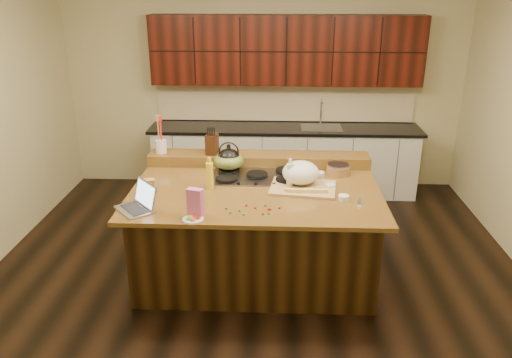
{
  "coord_description": "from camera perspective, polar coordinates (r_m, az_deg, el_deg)",
  "views": [
    {
      "loc": [
        0.2,
        -4.46,
        2.77
      ],
      "look_at": [
        0.0,
        0.05,
        1.0
      ],
      "focal_mm": 35.0,
      "sensor_mm": 36.0,
      "label": 1
    }
  ],
  "objects": [
    {
      "name": "kettle",
      "position": [
        5.2,
        -3.12,
        2.33
      ],
      "size": [
        0.24,
        0.24,
        0.22
      ],
      "primitive_type": "ellipsoid",
      "rotation": [
        0.0,
        0.0,
        0.0
      ],
      "color": "black",
      "rests_on": "cooktop"
    },
    {
      "name": "package_box",
      "position": [
        4.78,
        -12.13,
        -0.9
      ],
      "size": [
        0.12,
        0.1,
        0.15
      ],
      "primitive_type": "cube",
      "rotation": [
        0.0,
        0.0,
        0.21
      ],
      "color": "#B98741",
      "rests_on": "island"
    },
    {
      "name": "strainer_bowl",
      "position": [
        5.25,
        9.37,
        1.01
      ],
      "size": [
        0.31,
        0.31,
        0.09
      ],
      "primitive_type": "cylinder",
      "rotation": [
        0.0,
        0.0,
        -0.39
      ],
      "color": "#996B3F",
      "rests_on": "island"
    },
    {
      "name": "island",
      "position": [
        5.03,
        -0.03,
        -5.91
      ],
      "size": [
        2.4,
        1.6,
        0.92
      ],
      "color": "black",
      "rests_on": "ground"
    },
    {
      "name": "oil_bottle",
      "position": [
        4.79,
        -5.31,
        0.34
      ],
      "size": [
        0.09,
        0.09,
        0.27
      ],
      "primitive_type": "cylinder",
      "rotation": [
        0.0,
        0.0,
        0.37
      ],
      "color": "yellow",
      "rests_on": "island"
    },
    {
      "name": "gumdrop_3",
      "position": [
        4.45,
        1.07,
        -3.05
      ],
      "size": [
        0.02,
        0.02,
        0.02
      ],
      "primitive_type": "ellipsoid",
      "color": "#198C26",
      "rests_on": "island"
    },
    {
      "name": "gumdrop_9",
      "position": [
        4.35,
        -1.9,
        -3.64
      ],
      "size": [
        0.02,
        0.02,
        0.02
      ],
      "primitive_type": "ellipsoid",
      "color": "#198C26",
      "rests_on": "island"
    },
    {
      "name": "gumdrop_2",
      "position": [
        4.4,
        -0.11,
        -3.31
      ],
      "size": [
        0.02,
        0.02,
        0.02
      ],
      "primitive_type": "ellipsoid",
      "color": "red",
      "rests_on": "island"
    },
    {
      "name": "vinegar_bottle",
      "position": [
        4.81,
        3.89,
        0.34
      ],
      "size": [
        0.08,
        0.08,
        0.25
      ],
      "primitive_type": "cylinder",
      "rotation": [
        0.0,
        0.0,
        0.33
      ],
      "color": "silver",
      "rests_on": "island"
    },
    {
      "name": "ramekin_b",
      "position": [
        4.64,
        9.98,
        -2.11
      ],
      "size": [
        0.11,
        0.11,
        0.04
      ],
      "primitive_type": "cylinder",
      "rotation": [
        0.0,
        0.0,
        0.11
      ],
      "color": "white",
      "rests_on": "island"
    },
    {
      "name": "gumdrop_4",
      "position": [
        4.41,
        2.7,
        -3.31
      ],
      "size": [
        0.02,
        0.02,
        0.02
      ],
      "primitive_type": "ellipsoid",
      "color": "red",
      "rests_on": "island"
    },
    {
      "name": "gumdrop_10",
      "position": [
        4.45,
        -1.1,
        -3.03
      ],
      "size": [
        0.02,
        0.02,
        0.02
      ],
      "primitive_type": "ellipsoid",
      "color": "red",
      "rests_on": "island"
    },
    {
      "name": "room",
      "position": [
        4.69,
        -0.03,
        3.76
      ],
      "size": [
        5.52,
        5.02,
        2.72
      ],
      "color": "black",
      "rests_on": "ground"
    },
    {
      "name": "back_ledge",
      "position": [
        5.47,
        0.31,
        2.29
      ],
      "size": [
        2.4,
        0.3,
        0.12
      ],
      "primitive_type": "cube",
      "color": "black",
      "rests_on": "island"
    },
    {
      "name": "gumdrop_11",
      "position": [
        4.4,
        -3.43,
        -3.37
      ],
      "size": [
        0.02,
        0.02,
        0.02
      ],
      "primitive_type": "ellipsoid",
      "color": "#198C26",
      "rests_on": "island"
    },
    {
      "name": "gumdrop_1",
      "position": [
        4.32,
        -2.93,
        -3.84
      ],
      "size": [
        0.02,
        0.02,
        0.02
      ],
      "primitive_type": "ellipsoid",
      "color": "#198C26",
      "rests_on": "island"
    },
    {
      "name": "cooktop",
      "position": [
        5.11,
        0.13,
        0.35
      ],
      "size": [
        0.92,
        0.52,
        0.05
      ],
      "color": "gray",
      "rests_on": "island"
    },
    {
      "name": "gumdrop_6",
      "position": [
        4.38,
        1.63,
        -3.47
      ],
      "size": [
        0.02,
        0.02,
        0.02
      ],
      "primitive_type": "ellipsoid",
      "color": "red",
      "rests_on": "island"
    },
    {
      "name": "gumdrop_0",
      "position": [
        4.38,
        1.44,
        -3.47
      ],
      "size": [
        0.02,
        0.02,
        0.02
      ],
      "primitive_type": "ellipsoid",
      "color": "red",
      "rests_on": "island"
    },
    {
      "name": "knife_block",
      "position": [
        5.46,
        -5.05,
        4.04
      ],
      "size": [
        0.13,
        0.19,
        0.22
      ],
      "primitive_type": "cube",
      "rotation": [
        0.0,
        0.0,
        -0.14
      ],
      "color": "black",
      "rests_on": "back_ledge"
    },
    {
      "name": "utensil_crock",
      "position": [
        5.57,
        -10.78,
        3.68
      ],
      "size": [
        0.16,
        0.16,
        0.14
      ],
      "primitive_type": "cylinder",
      "rotation": [
        0.0,
        0.0,
        0.37
      ],
      "color": "white",
      "rests_on": "back_ledge"
    },
    {
      "name": "candy_plate",
      "position": [
        4.24,
        -7.19,
        -4.58
      ],
      "size": [
        0.22,
        0.22,
        0.01
      ],
      "primitive_type": "cylinder",
      "rotation": [
        0.0,
        0.0,
        0.22
      ],
      "color": "white",
      "rests_on": "island"
    },
    {
      "name": "wooden_tray",
      "position": [
        4.86,
        5.19,
        0.35
      ],
      "size": [
        0.67,
        0.53,
        0.25
      ],
      "rotation": [
        0.0,
        0.0,
        -0.13
      ],
      "color": "tan",
      "rests_on": "island"
    },
    {
      "name": "pink_bag",
      "position": [
        4.26,
        -6.95,
        -2.68
      ],
      "size": [
        0.15,
        0.11,
        0.25
      ],
      "primitive_type": "cube",
      "rotation": [
        0.0,
        0.0,
        -0.28
      ],
      "color": "#CC60A0",
      "rests_on": "island"
    },
    {
      "name": "ramekin_a",
      "position": [
        4.87,
        8.46,
        -0.87
      ],
      "size": [
        0.12,
        0.12,
        0.04
      ],
      "primitive_type": "cylinder",
      "rotation": [
        0.0,
        0.0,
        -0.18
      ],
      "color": "white",
      "rests_on": "island"
    },
    {
      "name": "gumdrop_8",
      "position": [
        4.29,
        0.8,
        -4.01
      ],
      "size": [
        0.02,
        0.02,
        0.02
      ],
      "primitive_type": "ellipsoid",
      "color": "red",
      "rests_on": "island"
    },
    {
      "name": "ramekin_c",
      "position": [
        5.17,
        7.3,
        0.54
      ],
      "size": [
        0.12,
        0.12,
        0.04
      ],
      "primitive_type": "cylinder",
      "rotation": [
        0.0,
        0.0,
        -0.24
      ],
      "color": "white",
      "rests_on": "island"
    },
    {
      "name": "green_bowl",
      "position": [
        5.21,
        -3.11,
        2.11
      ],
      "size": [
        0.35,
        0.35,
        0.17
      ],
      "primitive_type": "ellipsoid",
      "rotation": [
        0.0,
        0.0,
        0.12
      ],
      "color": "olive",
      "rests_on": "cooktop"
    },
    {
      "name": "gumdrop_7",
      "position": [
        4.28,
        -1.43,
        -4.06
      ],
      "size": [
        0.02,
        0.02,
        0.02
      ],
      "primitive_type": "ellipsoid",
      "color": "#198C26",
      "rests_on": "island"
    },
    {
      "name": "kitchen_timer",
      "position": [
        4.6,
        11.78,
        -2.31
      ],
      "size": [
        0.1,
        0.1,
        0.07
      ],
      "primitive_type": "cone",
      "rotation": [
        0.0,
        0.0,
        0.38
      ],
      "color": "silver",
      "rests_on": "island"
    },
    {
      "name": "laptop",
      "position": [
        4.49,
        -13.18,
        -2.62
      ],
      "size": [
        0.43,
        0.44,
        0.24
      ],
      "rotation": [
        0.0,
        0.0,
        -0.86
      ],
      "color": "#B7B7BC",
      "rests_on": "island"
    },
    {
      "name": "back_counter",
      "position": [
        6.92,
        3.32,
        6.41
      ],
      "size": [
        3.7,
        0.66,
        2.4
      ],
      "color": "silver",
      "rests_on": "ground"
    },
    {
      "name": "gumdrop_5",
      "position": [
        4.3,
        1.46,
        -3.96
      ],
      "size": [
        0.02,
        0.02,
        0.02
      ],
      "primitive_type": "ellipsoid",
      "color": "#198C26",
      "rests_on": "island"
    }
  ]
}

